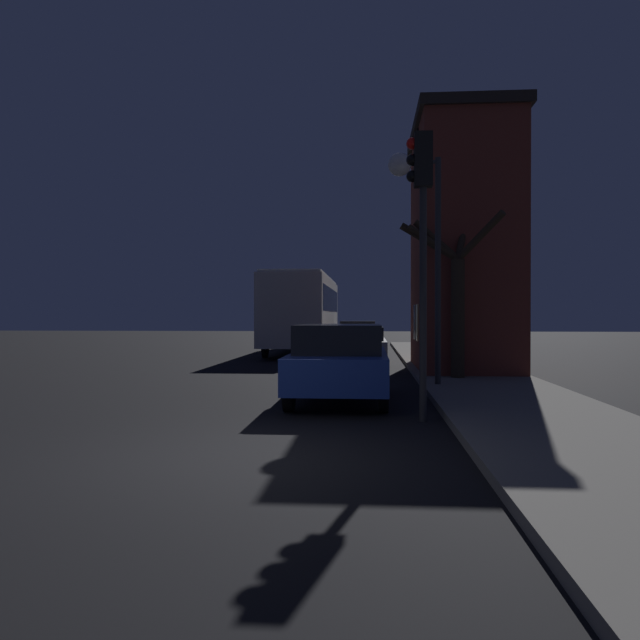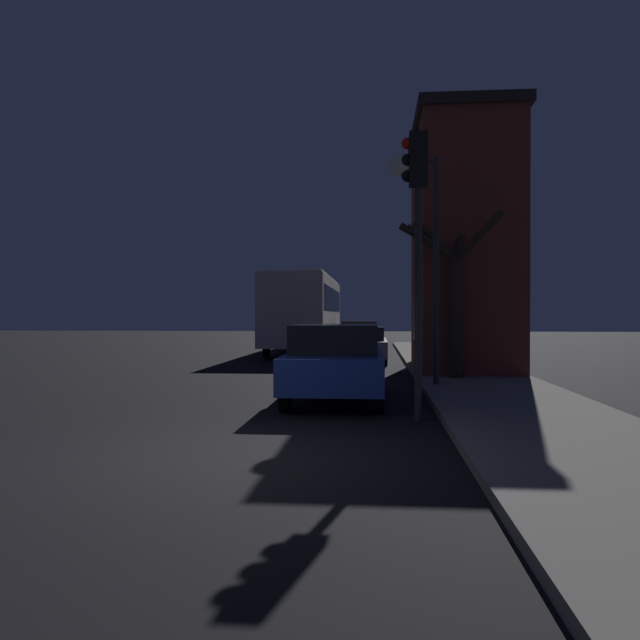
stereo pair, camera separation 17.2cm
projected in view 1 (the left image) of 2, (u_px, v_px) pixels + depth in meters
ground_plane at (222, 457)px, 7.74m from camera, size 120.00×120.00×0.00m
sidewalk at (606, 458)px, 7.37m from camera, size 3.08×60.00×0.14m
brick_building at (462, 245)px, 19.17m from camera, size 3.02×5.60×7.52m
streetlamp at (415, 205)px, 14.68m from camera, size 1.24×0.55×5.45m
traffic_light at (421, 216)px, 10.32m from camera, size 0.43×0.24×4.79m
bare_tree at (454, 290)px, 16.16m from camera, size 2.59×1.64×4.21m
bus at (304, 308)px, 29.21m from camera, size 2.60×11.49×3.53m
car_near_lane at (339, 361)px, 12.69m from camera, size 1.89×4.42×1.57m
car_mid_lane at (360, 344)px, 22.95m from camera, size 1.86×4.56×1.33m
car_far_lane at (358, 335)px, 30.59m from camera, size 1.89×4.13×1.47m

